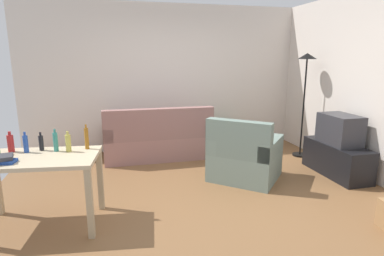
# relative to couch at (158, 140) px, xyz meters

# --- Properties ---
(ground_plane) EXTENTS (5.20, 4.40, 0.02)m
(ground_plane) POSITION_rel_couch_xyz_m (0.25, -1.59, -0.32)
(ground_plane) COLOR brown
(wall_rear) EXTENTS (5.20, 0.10, 2.70)m
(wall_rear) POSITION_rel_couch_xyz_m (0.25, 0.61, 1.04)
(wall_rear) COLOR silver
(wall_rear) RESTS_ON ground_plane
(wall_right) EXTENTS (0.10, 4.40, 2.70)m
(wall_right) POSITION_rel_couch_xyz_m (2.85, -1.59, 1.04)
(wall_right) COLOR beige
(wall_right) RESTS_ON ground_plane
(couch) EXTENTS (1.83, 0.84, 0.92)m
(couch) POSITION_rel_couch_xyz_m (0.00, 0.00, 0.00)
(couch) COLOR #996B66
(couch) RESTS_ON ground_plane
(tv_stand) EXTENTS (0.44, 1.10, 0.48)m
(tv_stand) POSITION_rel_couch_xyz_m (2.50, -1.49, -0.07)
(tv_stand) COLOR black
(tv_stand) RESTS_ON ground_plane
(tv) EXTENTS (0.41, 0.60, 0.44)m
(tv) POSITION_rel_couch_xyz_m (2.51, -1.49, 0.39)
(tv) COLOR #2D2D33
(tv) RESTS_ON tv_stand
(torchiere_lamp) EXTENTS (0.32, 0.32, 1.81)m
(torchiere_lamp) POSITION_rel_couch_xyz_m (2.50, -0.53, 1.11)
(torchiere_lamp) COLOR black
(torchiere_lamp) RESTS_ON ground_plane
(desk) EXTENTS (1.28, 0.84, 0.76)m
(desk) POSITION_rel_couch_xyz_m (-1.51, -2.03, 0.34)
(desk) COLOR #C6B28E
(desk) RESTS_ON ground_plane
(potted_plant) EXTENTS (0.36, 0.36, 0.57)m
(potted_plant) POSITION_rel_couch_xyz_m (1.40, 0.31, 0.02)
(potted_plant) COLOR brown
(potted_plant) RESTS_ON ground_plane
(armchair) EXTENTS (1.23, 1.22, 0.92)m
(armchair) POSITION_rel_couch_xyz_m (1.07, -1.33, 0.01)
(armchair) COLOR slate
(armchair) RESTS_ON ground_plane
(bottle_red) EXTENTS (0.06, 0.06, 0.22)m
(bottle_red) POSITION_rel_couch_xyz_m (-1.79, -1.79, 0.55)
(bottle_red) COLOR #AD2323
(bottle_red) RESTS_ON desk
(bottle_blue) EXTENTS (0.05, 0.05, 0.22)m
(bottle_blue) POSITION_rel_couch_xyz_m (-1.64, -1.85, 0.55)
(bottle_blue) COLOR #2347A3
(bottle_blue) RESTS_ON desk
(bottle_dark) EXTENTS (0.05, 0.05, 0.20)m
(bottle_dark) POSITION_rel_couch_xyz_m (-1.49, -1.81, 0.54)
(bottle_dark) COLOR black
(bottle_dark) RESTS_ON desk
(bottle_tall) EXTENTS (0.05, 0.05, 0.24)m
(bottle_tall) POSITION_rel_couch_xyz_m (-1.34, -1.88, 0.56)
(bottle_tall) COLOR teal
(bottle_tall) RESTS_ON desk
(bottle_squat) EXTENTS (0.06, 0.06, 0.22)m
(bottle_squat) POSITION_rel_couch_xyz_m (-1.21, -1.93, 0.55)
(bottle_squat) COLOR #BCB24C
(bottle_squat) RESTS_ON desk
(bottle_amber) EXTENTS (0.04, 0.04, 0.27)m
(bottle_amber) POSITION_rel_couch_xyz_m (-1.02, -1.86, 0.57)
(bottle_amber) COLOR #9E6019
(bottle_amber) RESTS_ON desk
(book_stack) EXTENTS (0.27, 0.22, 0.07)m
(book_stack) POSITION_rel_couch_xyz_m (-1.78, -2.17, 0.49)
(book_stack) COLOR navy
(book_stack) RESTS_ON desk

